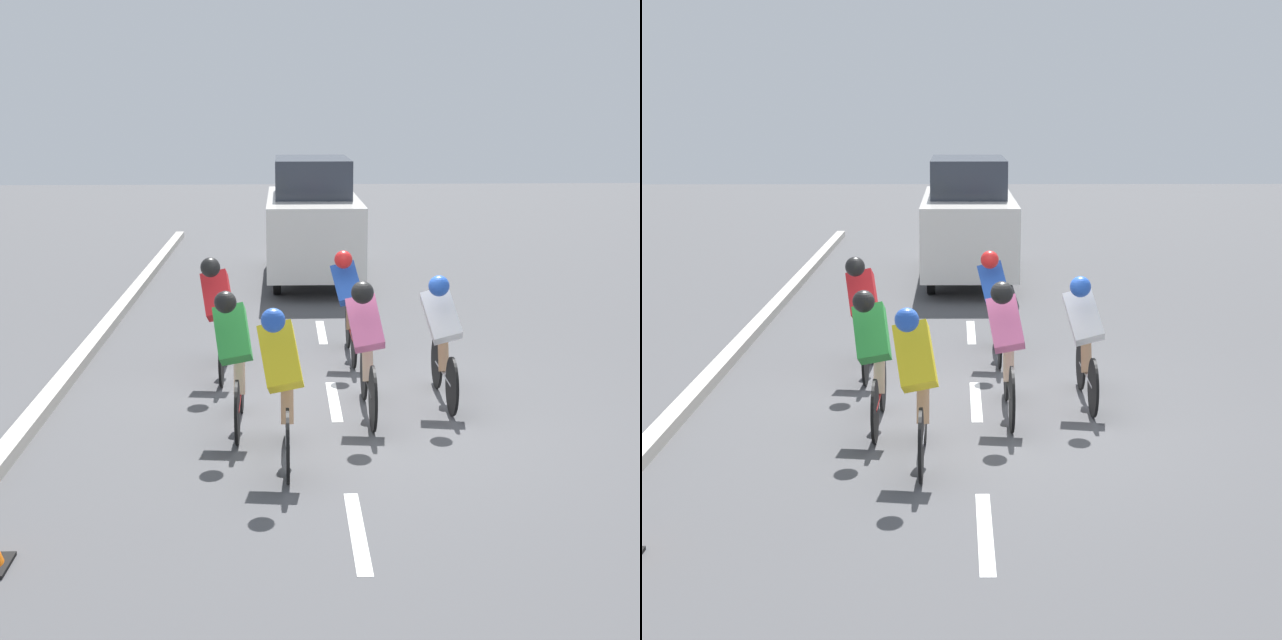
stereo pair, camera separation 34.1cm
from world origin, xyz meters
TOP-DOWN VIEW (x-y plane):
  - ground_plane at (0.00, 0.00)m, footprint 60.00×60.00m
  - lane_stripe_near at (0.00, 2.86)m, footprint 0.12×1.40m
  - lane_stripe_mid at (0.00, -0.34)m, footprint 0.12×1.40m
  - lane_stripe_far at (0.00, -3.54)m, footprint 0.12×1.40m
  - curb at (3.20, -0.34)m, footprint 0.20×26.78m
  - cyclist_white at (-1.19, -0.23)m, footprint 0.46×1.61m
  - cyclist_green at (1.07, 0.52)m, footprint 0.42×1.61m
  - cyclist_yellow at (0.58, 1.47)m, footprint 0.43×1.63m
  - cyclist_pink at (-0.31, 0.19)m, footprint 0.42×1.71m
  - cyclist_blue at (-0.29, -2.10)m, footprint 0.44×1.71m
  - cyclist_red at (1.35, -1.36)m, footprint 0.43×1.64m
  - support_car at (-0.01, -7.77)m, footprint 1.70×4.40m

SIDE VIEW (x-z plane):
  - ground_plane at x=0.00m, z-range 0.00..0.00m
  - lane_stripe_near at x=0.00m, z-range 0.00..0.01m
  - lane_stripe_mid at x=0.00m, z-range 0.00..0.01m
  - lane_stripe_far at x=0.00m, z-range 0.00..0.01m
  - curb at x=3.20m, z-range 0.00..0.14m
  - cyclist_blue at x=-0.29m, z-range 0.04..1.53m
  - cyclist_green at x=1.07m, z-range 0.04..1.55m
  - cyclist_white at x=-1.19m, z-range 0.05..1.56m
  - cyclist_pink at x=-0.31m, z-range 0.05..1.58m
  - cyclist_yellow at x=0.58m, z-range 0.04..1.59m
  - cyclist_red at x=1.35m, z-range 0.05..1.58m
  - support_car at x=-0.01m, z-range -0.01..2.31m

